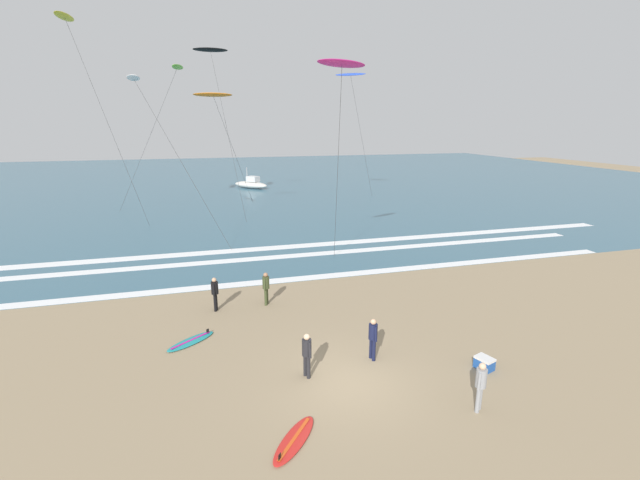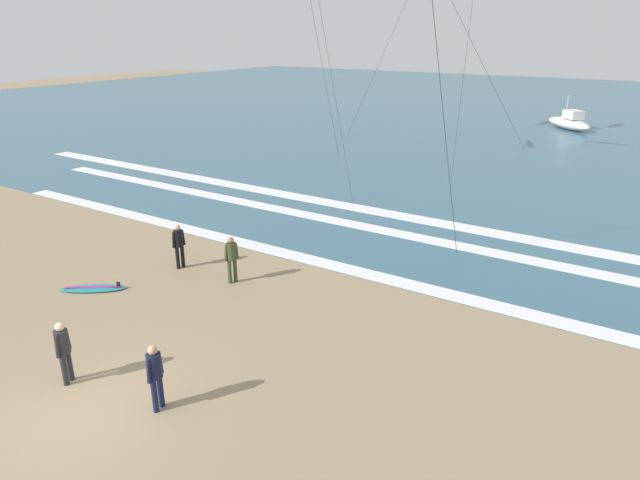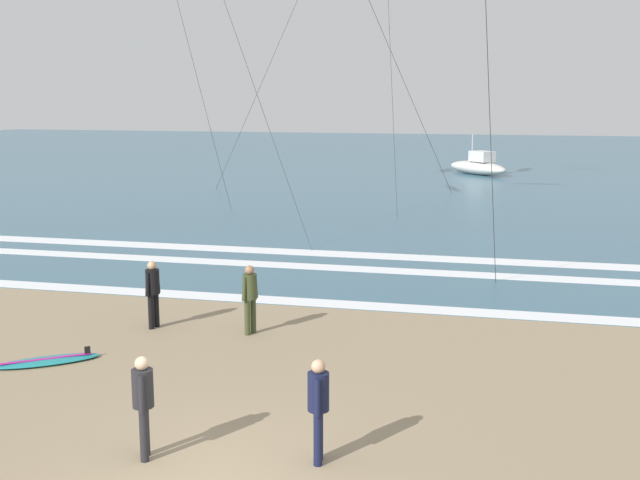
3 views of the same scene
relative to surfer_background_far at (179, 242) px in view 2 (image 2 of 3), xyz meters
name	(u,v)px [view 2 (image 2 of 3)]	position (x,y,z in m)	size (l,w,h in m)	color
ground_plane	(80,413)	(4.02, -6.92, -0.96)	(160.00, 160.00, 0.00)	#937F60
ocean_surface	(565,114)	(4.02, 47.63, -0.95)	(140.00, 90.00, 0.01)	#386075
wave_foam_shoreline	(365,273)	(5.71, 3.03, -0.94)	(38.17, 0.76, 0.01)	white
wave_foam_mid_break	(399,234)	(4.99, 7.30, -0.94)	(42.55, 0.84, 0.01)	white
wave_foam_outer_break	(422,220)	(5.10, 9.46, -0.94)	(52.47, 1.01, 0.01)	white
surfer_background_far	(179,242)	(0.00, 0.00, 0.00)	(0.32, 0.51, 1.60)	black
surfer_left_far	(63,347)	(2.79, -6.33, 0.00)	(0.32, 0.51, 1.60)	#232328
surfer_right_near	(155,372)	(5.35, -5.86, 0.00)	(0.32, 0.52, 1.60)	#141938
surfer_left_near	(231,256)	(2.35, 0.06, 0.00)	(0.32, 0.50, 1.60)	#384223
surfboard_right_spare	(93,288)	(-1.07, -2.81, -0.91)	(2.05, 1.73, 0.25)	teal
offshore_boat	(569,122)	(5.97, 38.37, -0.40)	(4.83, 4.92, 2.70)	beige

